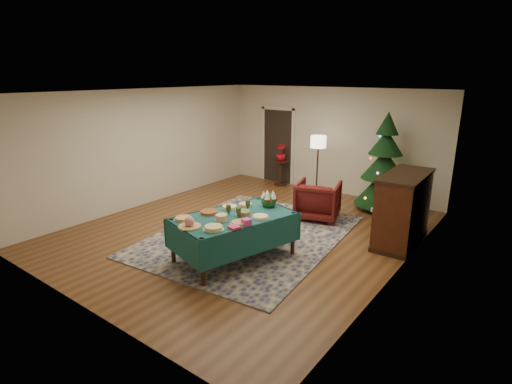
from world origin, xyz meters
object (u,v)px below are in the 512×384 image
Objects in this scene: floor_lamp at (318,146)px; christmas_tree at (384,167)px; potted_plant at (281,156)px; side_table at (281,173)px; piano at (403,210)px; armchair at (318,198)px; gift_box at (246,222)px; buffet_table at (234,225)px.

floor_lamp is 1.65m from christmas_tree.
side_table is at bearing 90.00° from potted_plant.
floor_lamp is 0.70× the size of christmas_tree.
potted_plant is (0.00, -0.00, 0.49)m from side_table.
piano is at bearing -26.48° from potted_plant.
armchair is 1.87m from piano.
potted_plant is at bearing -55.95° from armchair.
potted_plant reaches higher than gift_box.
gift_box is 4.30m from christmas_tree.
armchair is 2.78m from potted_plant.
christmas_tree reaches higher than floor_lamp.
gift_box is 0.18× the size of side_table.
christmas_tree reaches higher than buffet_table.
floor_lamp reaches higher than armchair.
side_table is at bearing 174.26° from christmas_tree.
armchair is 1.29× the size of side_table.
floor_lamp is at bearing 103.53° from gift_box.
buffet_table is 1.43× the size of piano.
christmas_tree reaches higher than piano.
floor_lamp is (-0.99, 4.10, 0.51)m from gift_box.
armchair reaches higher than gift_box.
floor_lamp is (-0.56, 3.90, 0.72)m from buffet_table.
buffet_table is at bearing 154.83° from gift_box.
side_table is 1.51× the size of potted_plant.
christmas_tree is at bearing 81.64° from gift_box.
christmas_tree is at bearing -5.74° from side_table.
gift_box is at bearing -62.54° from potted_plant.
gift_box reaches higher than side_table.
floor_lamp reaches higher than buffet_table.
side_table is 0.45× the size of piano.
buffet_table reaches higher than side_table.
potted_plant is at bearing 162.07° from floor_lamp.
potted_plant is (-1.38, 0.44, -0.50)m from floor_lamp.
piano is at bearing -30.59° from floor_lamp.
buffet_table is at bearing -81.78° from floor_lamp.
potted_plant reaches higher than armchair.
side_table is at bearing 117.46° from gift_box.
gift_box is 4.25m from floor_lamp.
gift_box is at bearing -25.17° from buffet_table.
christmas_tree reaches higher than armchair.
potted_plant is 4.43m from piano.
gift_box is at bearing 78.61° from armchair.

